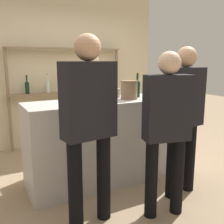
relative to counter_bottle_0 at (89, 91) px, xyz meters
The scene contains 14 objects.
ground_plane 1.28m from the counter_bottle_0, 21.89° to the left, with size 16.00×16.00×0.00m, color #9E8466.
bar_counter 0.79m from the counter_bottle_0, 21.89° to the left, with size 2.19×0.65×1.07m, color #B7B2AD.
back_wall 2.12m from the counter_bottle_0, 79.60° to the left, with size 3.79×0.12×2.80m, color beige.
back_shelf 1.94m from the counter_bottle_0, 78.21° to the left, with size 2.13×0.18×1.78m.
counter_bottle_0 is the anchor object (origin of this frame).
counter_bottle_1 0.82m from the counter_bottle_0, 14.04° to the left, with size 0.07×0.07×0.33m.
counter_bottle_2 0.17m from the counter_bottle_0, 33.38° to the left, with size 0.08×0.08×0.35m.
wine_glass 0.19m from the counter_bottle_0, behind, with size 0.08×0.08×0.16m.
ice_bucket 0.60m from the counter_bottle_0, ahead, with size 0.23×0.23×0.24m.
cork_jar 0.57m from the counter_bottle_0, 29.22° to the left, with size 0.14×0.14×0.13m.
server_behind_counter 1.20m from the counter_bottle_0, 64.45° to the left, with size 0.52×0.34×1.68m.
customer_right 1.10m from the counter_bottle_0, 33.02° to the right, with size 0.49×0.25×1.71m.
customer_center 0.98m from the counter_bottle_0, 61.70° to the right, with size 0.48×0.30×1.65m.
customer_left 0.70m from the counter_bottle_0, 113.78° to the right, with size 0.51×0.27×1.79m.
Camera 1 is at (-1.56, -2.91, 1.57)m, focal length 42.00 mm.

